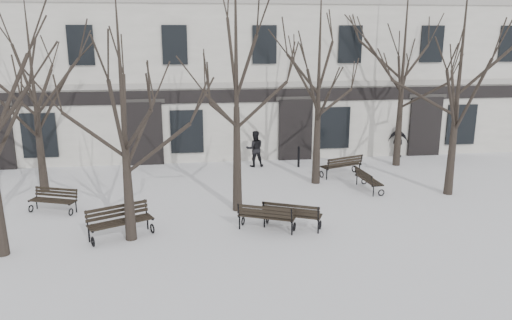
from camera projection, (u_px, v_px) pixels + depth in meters
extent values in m
plane|color=silver|center=(239.00, 224.00, 15.93)|extent=(100.00, 100.00, 0.00)
cube|color=silver|center=(214.00, 41.00, 27.04)|extent=(40.00, 10.00, 11.00)
cube|color=#A19C94|center=(221.00, 85.00, 22.69)|extent=(40.00, 0.12, 0.25)
cube|color=#A19C94|center=(219.00, 0.00, 21.77)|extent=(40.00, 0.12, 0.25)
cube|color=black|center=(221.00, 96.00, 22.80)|extent=(40.00, 0.10, 0.60)
cube|color=black|center=(39.00, 135.00, 22.13)|extent=(1.50, 0.14, 2.00)
cube|color=black|center=(145.00, 134.00, 22.74)|extent=(1.60, 0.22, 2.90)
cube|color=#2D2B28|center=(143.00, 101.00, 22.32)|extent=(1.90, 0.08, 0.18)
cube|color=black|center=(187.00, 132.00, 22.98)|extent=(1.50, 0.14, 2.00)
cube|color=black|center=(295.00, 130.00, 23.65)|extent=(1.60, 0.22, 2.90)
cube|color=#2D2B28|center=(296.00, 98.00, 23.24)|extent=(1.90, 0.08, 0.18)
cube|color=black|center=(334.00, 128.00, 23.89)|extent=(1.50, 0.14, 2.00)
cube|color=black|center=(425.00, 126.00, 24.50)|extent=(1.60, 0.22, 2.90)
cube|color=#2D2B28|center=(428.00, 96.00, 24.08)|extent=(1.90, 0.08, 0.18)
cube|color=black|center=(461.00, 124.00, 24.74)|extent=(1.50, 0.14, 2.00)
cube|color=black|center=(81.00, 45.00, 21.44)|extent=(1.10, 0.14, 1.70)
cube|color=black|center=(175.00, 45.00, 21.96)|extent=(1.10, 0.14, 1.70)
cube|color=black|center=(264.00, 45.00, 22.48)|extent=(1.10, 0.14, 1.70)
cube|color=black|center=(350.00, 44.00, 23.00)|extent=(1.10, 0.14, 1.70)
cube|color=black|center=(432.00, 44.00, 23.52)|extent=(1.10, 0.14, 1.70)
cube|color=black|center=(510.00, 44.00, 24.04)|extent=(1.10, 0.14, 1.70)
cone|color=black|center=(128.00, 192.00, 14.39)|extent=(0.34, 0.34, 2.95)
cone|color=black|center=(237.00, 160.00, 16.74)|extent=(0.34, 0.34, 3.57)
cone|color=black|center=(452.00, 150.00, 18.47)|extent=(0.34, 0.34, 3.40)
cone|color=black|center=(41.00, 153.00, 18.80)|extent=(0.34, 0.34, 3.05)
cone|color=black|center=(317.00, 143.00, 19.85)|extent=(0.34, 0.34, 3.34)
cone|color=black|center=(399.00, 127.00, 22.54)|extent=(0.34, 0.34, 3.60)
torus|color=black|center=(93.00, 242.00, 14.21)|extent=(0.18, 0.30, 0.31)
cylinder|color=black|center=(89.00, 234.00, 14.50)|extent=(0.05, 0.05, 0.47)
cube|color=black|center=(90.00, 229.00, 14.29)|extent=(0.30, 0.55, 0.05)
torus|color=black|center=(152.00, 229.00, 15.16)|extent=(0.18, 0.30, 0.31)
cylinder|color=black|center=(148.00, 222.00, 15.45)|extent=(0.05, 0.05, 0.47)
cube|color=black|center=(149.00, 217.00, 15.24)|extent=(0.30, 0.55, 0.05)
cube|color=black|center=(123.00, 224.00, 14.57)|extent=(1.75, 0.90, 0.04)
cube|color=black|center=(122.00, 223.00, 14.69)|extent=(1.75, 0.90, 0.04)
cube|color=black|center=(120.00, 221.00, 14.81)|extent=(1.75, 0.90, 0.04)
cube|color=black|center=(118.00, 220.00, 14.93)|extent=(1.75, 0.90, 0.04)
cube|color=black|center=(118.00, 215.00, 14.93)|extent=(1.73, 0.85, 0.09)
cube|color=black|center=(117.00, 211.00, 14.91)|extent=(1.73, 0.85, 0.09)
cube|color=black|center=(117.00, 207.00, 14.90)|extent=(1.73, 0.85, 0.09)
cylinder|color=black|center=(87.00, 219.00, 14.46)|extent=(0.10, 0.15, 0.52)
cylinder|color=black|center=(146.00, 208.00, 15.41)|extent=(0.10, 0.15, 0.52)
torus|color=black|center=(294.00, 227.00, 15.34)|extent=(0.16, 0.28, 0.28)
cylinder|color=black|center=(292.00, 228.00, 15.00)|extent=(0.05, 0.05, 0.44)
cube|color=black|center=(293.00, 219.00, 15.10)|extent=(0.26, 0.51, 0.05)
torus|color=black|center=(243.00, 221.00, 15.80)|extent=(0.16, 0.28, 0.28)
cylinder|color=black|center=(240.00, 223.00, 15.45)|extent=(0.05, 0.05, 0.44)
cube|color=black|center=(241.00, 214.00, 15.56)|extent=(0.26, 0.51, 0.05)
cube|color=black|center=(269.00, 214.00, 15.53)|extent=(1.64, 0.80, 0.03)
cube|color=black|center=(268.00, 215.00, 15.40)|extent=(1.64, 0.80, 0.03)
cube|color=black|center=(266.00, 217.00, 15.27)|extent=(1.64, 0.80, 0.03)
cube|color=black|center=(265.00, 218.00, 15.15)|extent=(1.64, 0.80, 0.03)
cube|color=black|center=(265.00, 215.00, 15.08)|extent=(1.62, 0.75, 0.09)
cube|color=black|center=(265.00, 211.00, 15.03)|extent=(1.62, 0.75, 0.09)
cube|color=black|center=(265.00, 208.00, 14.98)|extent=(1.62, 0.75, 0.09)
cylinder|color=black|center=(292.00, 216.00, 14.82)|extent=(0.09, 0.14, 0.49)
cylinder|color=black|center=(239.00, 211.00, 15.28)|extent=(0.09, 0.14, 0.49)
torus|color=black|center=(320.00, 225.00, 15.48)|extent=(0.17, 0.28, 0.29)
cylinder|color=black|center=(318.00, 226.00, 15.12)|extent=(0.05, 0.05, 0.45)
cube|color=black|center=(320.00, 217.00, 15.23)|extent=(0.28, 0.52, 0.05)
torus|color=black|center=(268.00, 219.00, 15.96)|extent=(0.17, 0.28, 0.29)
cylinder|color=black|center=(264.00, 221.00, 15.60)|extent=(0.05, 0.05, 0.45)
cube|color=black|center=(266.00, 212.00, 15.71)|extent=(0.28, 0.52, 0.05)
cube|color=black|center=(294.00, 212.00, 15.67)|extent=(1.67, 0.83, 0.04)
cube|color=black|center=(293.00, 213.00, 15.54)|extent=(1.67, 0.83, 0.04)
cube|color=black|center=(292.00, 215.00, 15.41)|extent=(1.67, 0.83, 0.04)
cube|color=black|center=(291.00, 216.00, 15.28)|extent=(1.67, 0.83, 0.04)
cube|color=black|center=(291.00, 213.00, 15.21)|extent=(1.65, 0.78, 0.09)
cube|color=black|center=(291.00, 209.00, 15.16)|extent=(1.65, 0.78, 0.09)
cube|color=black|center=(291.00, 206.00, 15.11)|extent=(1.65, 0.78, 0.09)
cylinder|color=black|center=(318.00, 214.00, 14.94)|extent=(0.10, 0.15, 0.50)
cylinder|color=black|center=(264.00, 209.00, 15.42)|extent=(0.10, 0.15, 0.50)
torus|color=black|center=(31.00, 209.00, 16.95)|extent=(0.13, 0.26, 0.26)
cylinder|color=black|center=(37.00, 203.00, 17.23)|extent=(0.04, 0.04, 0.40)
cube|color=black|center=(33.00, 199.00, 17.03)|extent=(0.21, 0.48, 0.04)
torus|color=black|center=(71.00, 212.00, 16.63)|extent=(0.13, 0.26, 0.26)
cylinder|color=black|center=(76.00, 207.00, 16.91)|extent=(0.04, 0.04, 0.40)
cube|color=black|center=(73.00, 203.00, 16.71)|extent=(0.21, 0.48, 0.04)
cube|color=black|center=(49.00, 202.00, 16.68)|extent=(1.54, 0.63, 0.03)
cube|color=black|center=(51.00, 201.00, 16.80)|extent=(1.54, 0.63, 0.03)
cube|color=black|center=(54.00, 200.00, 16.92)|extent=(1.54, 0.63, 0.03)
cube|color=black|center=(56.00, 199.00, 17.04)|extent=(1.54, 0.63, 0.03)
cube|color=black|center=(56.00, 195.00, 17.04)|extent=(1.52, 0.59, 0.08)
cube|color=black|center=(56.00, 192.00, 17.03)|extent=(1.52, 0.59, 0.08)
cube|color=black|center=(56.00, 189.00, 17.02)|extent=(1.52, 0.59, 0.08)
cylinder|color=black|center=(37.00, 192.00, 17.21)|extent=(0.08, 0.13, 0.44)
cylinder|color=black|center=(76.00, 195.00, 16.89)|extent=(0.08, 0.13, 0.44)
torus|color=black|center=(354.00, 169.00, 21.78)|extent=(0.15, 0.29, 0.29)
cylinder|color=black|center=(359.00, 169.00, 21.44)|extent=(0.05, 0.05, 0.46)
cube|color=black|center=(357.00, 163.00, 21.54)|extent=(0.24, 0.54, 0.05)
torus|color=black|center=(321.00, 174.00, 20.99)|extent=(0.15, 0.29, 0.29)
cylinder|color=black|center=(327.00, 174.00, 20.65)|extent=(0.05, 0.05, 0.46)
cube|color=black|center=(324.00, 168.00, 20.75)|extent=(0.24, 0.54, 0.05)
cube|color=black|center=(338.00, 164.00, 21.33)|extent=(1.74, 0.73, 0.04)
cube|color=black|center=(340.00, 165.00, 21.21)|extent=(1.74, 0.73, 0.04)
cube|color=black|center=(342.00, 165.00, 21.09)|extent=(1.74, 0.73, 0.04)
cube|color=black|center=(344.00, 166.00, 20.97)|extent=(1.74, 0.73, 0.04)
cube|color=black|center=(345.00, 163.00, 20.90)|extent=(1.72, 0.67, 0.09)
cube|color=black|center=(345.00, 161.00, 20.85)|extent=(1.72, 0.67, 0.09)
cube|color=black|center=(346.00, 158.00, 20.80)|extent=(1.72, 0.67, 0.09)
cylinder|color=black|center=(361.00, 160.00, 21.27)|extent=(0.09, 0.15, 0.51)
cylinder|color=black|center=(328.00, 165.00, 20.48)|extent=(0.09, 0.15, 0.51)
torus|color=black|center=(381.00, 193.00, 18.63)|extent=(0.26, 0.07, 0.26)
cylinder|color=black|center=(373.00, 191.00, 18.54)|extent=(0.04, 0.04, 0.40)
cube|color=black|center=(378.00, 186.00, 18.52)|extent=(0.49, 0.08, 0.04)
torus|color=black|center=(364.00, 181.00, 20.07)|extent=(0.26, 0.07, 0.26)
cylinder|color=black|center=(357.00, 180.00, 19.98)|extent=(0.04, 0.04, 0.40)
cube|color=black|center=(361.00, 175.00, 19.96)|extent=(0.49, 0.08, 0.04)
cube|color=black|center=(374.00, 179.00, 19.28)|extent=(0.21, 1.61, 0.03)
cube|color=black|center=(371.00, 180.00, 19.25)|extent=(0.21, 1.61, 0.03)
cube|color=black|center=(368.00, 180.00, 19.23)|extent=(0.21, 1.61, 0.03)
cube|color=black|center=(365.00, 180.00, 19.20)|extent=(0.21, 1.61, 0.03)
cube|color=black|center=(364.00, 177.00, 19.17)|extent=(0.16, 1.61, 0.08)
cube|color=black|center=(364.00, 174.00, 19.14)|extent=(0.16, 1.61, 0.08)
cube|color=black|center=(363.00, 172.00, 19.10)|extent=(0.16, 1.61, 0.08)
cylinder|color=black|center=(372.00, 182.00, 18.43)|extent=(0.13, 0.05, 0.44)
cylinder|color=black|center=(356.00, 171.00, 19.87)|extent=(0.13, 0.05, 0.44)
cylinder|color=black|center=(236.00, 159.00, 22.32)|extent=(0.11, 0.11, 0.90)
sphere|color=black|center=(236.00, 148.00, 22.20)|extent=(0.13, 0.13, 0.13)
cylinder|color=black|center=(299.00, 157.00, 22.54)|extent=(0.11, 0.11, 0.89)
sphere|color=black|center=(299.00, 147.00, 22.42)|extent=(0.13, 0.13, 0.13)
imported|color=black|center=(255.00, 166.00, 22.77)|extent=(0.82, 0.65, 1.65)
imported|color=black|center=(397.00, 157.00, 24.43)|extent=(0.99, 0.93, 1.63)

